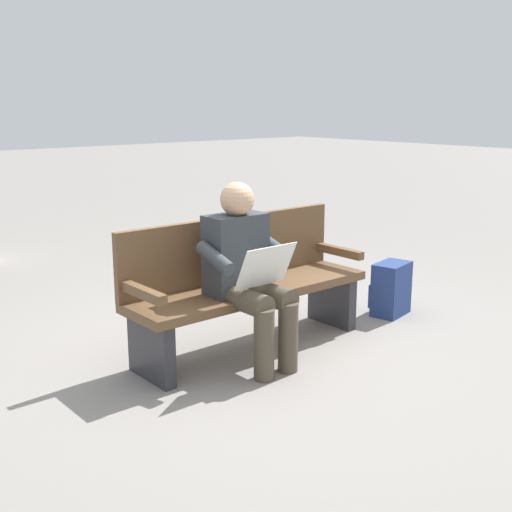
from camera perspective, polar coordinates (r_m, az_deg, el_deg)
The scene contains 4 objects.
ground_plane at distance 4.59m, azimuth -0.40°, elevation -8.04°, with size 40.00×40.00×0.00m, color gray.
bench_near at distance 4.49m, azimuth -0.99°, elevation -2.33°, with size 1.80×0.49×0.90m.
person_seated at distance 4.17m, azimuth -0.82°, elevation -1.17°, with size 0.57×0.58×1.18m.
backpack at distance 5.34m, azimuth 11.65°, elevation -2.85°, with size 0.35×0.30×0.43m.
Camera 1 is at (2.76, 3.26, 1.67)m, focal length 45.83 mm.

